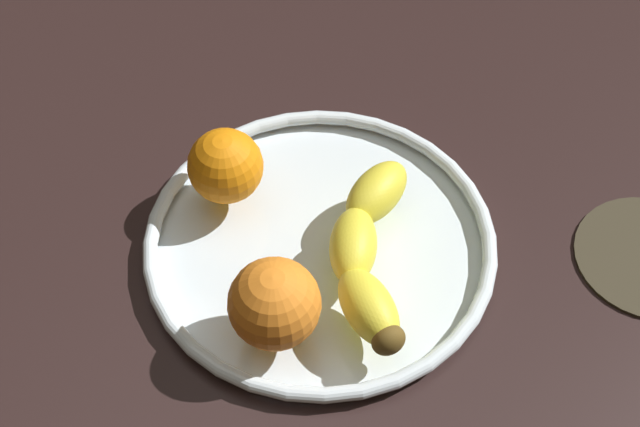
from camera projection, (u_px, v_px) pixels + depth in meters
ground_plane at (320, 264)px, 76.68cm from camera, size 142.62×142.62×4.00cm
fruit_bowl at (320, 243)px, 74.36cm from camera, size 28.25×28.25×1.80cm
banana at (367, 251)px, 70.59cm from camera, size 17.78×9.43×3.67cm
orange_front_right at (279, 305)px, 65.81cm from camera, size 6.76×6.76×6.76cm
orange_center at (225, 166)px, 74.10cm from camera, size 6.13×6.13×6.13cm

